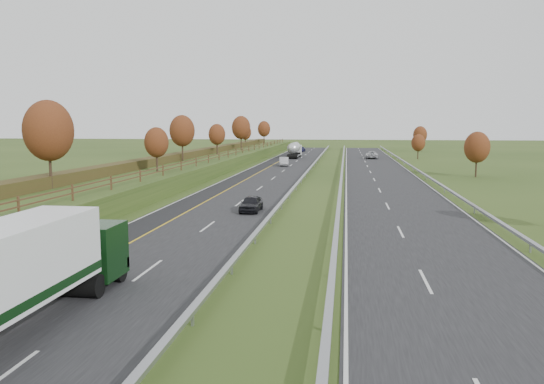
% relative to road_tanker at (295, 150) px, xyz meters
% --- Properties ---
extents(ground, '(400.00, 400.00, 0.00)m').
position_rel_road_tanker_xyz_m(ground, '(8.32, -51.26, -1.86)').
color(ground, '#2F4418').
rests_on(ground, ground).
extents(near_carriageway, '(10.50, 200.00, 0.04)m').
position_rel_road_tanker_xyz_m(near_carriageway, '(0.32, -46.26, -1.84)').
color(near_carriageway, black).
rests_on(near_carriageway, ground).
extents(far_carriageway, '(10.50, 200.00, 0.04)m').
position_rel_road_tanker_xyz_m(far_carriageway, '(16.82, -46.26, -1.84)').
color(far_carriageway, black).
rests_on(far_carriageway, ground).
extents(hard_shoulder, '(3.00, 200.00, 0.04)m').
position_rel_road_tanker_xyz_m(hard_shoulder, '(-3.43, -46.26, -1.84)').
color(hard_shoulder, black).
rests_on(hard_shoulder, ground).
extents(lane_markings, '(26.75, 200.00, 0.01)m').
position_rel_road_tanker_xyz_m(lane_markings, '(6.73, -46.37, -1.81)').
color(lane_markings, silver).
rests_on(lane_markings, near_carriageway).
extents(embankment_left, '(12.00, 200.00, 2.00)m').
position_rel_road_tanker_xyz_m(embankment_left, '(-12.68, -46.26, -0.86)').
color(embankment_left, '#2F4418').
rests_on(embankment_left, ground).
extents(hedge_left, '(2.20, 180.00, 1.10)m').
position_rel_road_tanker_xyz_m(hedge_left, '(-14.68, -46.26, 0.69)').
color(hedge_left, '#3C3B18').
rests_on(hedge_left, embankment_left).
extents(fence_left, '(0.12, 189.06, 1.20)m').
position_rel_road_tanker_xyz_m(fence_left, '(-8.18, -46.67, 0.87)').
color(fence_left, '#422B19').
rests_on(fence_left, embankment_left).
extents(median_barrier_near, '(0.32, 200.00, 0.71)m').
position_rel_road_tanker_xyz_m(median_barrier_near, '(6.02, -46.26, -1.25)').
color(median_barrier_near, '#919399').
rests_on(median_barrier_near, ground).
extents(median_barrier_far, '(0.32, 200.00, 0.71)m').
position_rel_road_tanker_xyz_m(median_barrier_far, '(11.12, -46.26, -1.25)').
color(median_barrier_far, '#919399').
rests_on(median_barrier_far, ground).
extents(outer_barrier_far, '(0.32, 200.00, 0.71)m').
position_rel_road_tanker_xyz_m(outer_barrier_far, '(22.62, -46.26, -1.25)').
color(outer_barrier_far, '#919399').
rests_on(outer_barrier_far, ground).
extents(trees_left, '(6.64, 164.30, 7.66)m').
position_rel_road_tanker_xyz_m(trees_left, '(-12.32, -49.62, 4.51)').
color(trees_left, '#2D2116').
rests_on(trees_left, embankment_left).
extents(trees_far, '(8.45, 118.60, 7.12)m').
position_rel_road_tanker_xyz_m(trees_far, '(30.12, -17.04, 2.38)').
color(trees_far, '#2D2116').
rests_on(trees_far, ground).
extents(road_tanker, '(2.40, 11.22, 3.46)m').
position_rel_road_tanker_xyz_m(road_tanker, '(0.00, 0.00, 0.00)').
color(road_tanker, silver).
rests_on(road_tanker, near_carriageway).
extents(car_dark_near, '(1.71, 4.09, 1.39)m').
position_rel_road_tanker_xyz_m(car_dark_near, '(3.57, -76.00, -1.13)').
color(car_dark_near, black).
rests_on(car_dark_near, near_carriageway).
extents(car_silver_mid, '(2.24, 4.93, 1.57)m').
position_rel_road_tanker_xyz_m(car_silver_mid, '(0.40, -24.41, -1.04)').
color(car_silver_mid, '#ABABB0').
rests_on(car_silver_mid, near_carriageway).
extents(car_small_far, '(2.43, 4.79, 1.33)m').
position_rel_road_tanker_xyz_m(car_small_far, '(-0.76, 26.46, -1.16)').
color(car_small_far, '#13133E').
rests_on(car_small_far, near_carriageway).
extents(car_oncoming, '(2.78, 5.79, 1.59)m').
position_rel_road_tanker_xyz_m(car_oncoming, '(17.34, -0.84, -1.03)').
color(car_oncoming, silver).
rests_on(car_oncoming, far_carriageway).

